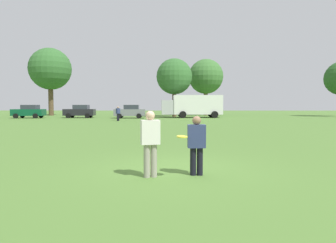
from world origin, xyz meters
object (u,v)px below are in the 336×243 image
(traffic_cone, at_px, (143,132))
(frisbee, at_px, (182,137))
(parked_car_mid_left, at_px, (80,111))
(parked_car_near_left, at_px, (29,111))
(player_defender, at_px, (197,142))
(parked_car_center, at_px, (130,111))
(box_truck, at_px, (193,105))
(bystander_sideline_watcher, at_px, (118,113))
(player_thrower, at_px, (150,140))

(traffic_cone, bearing_deg, frisbee, -79.18)
(traffic_cone, relative_size, parked_car_mid_left, 0.11)
(traffic_cone, relative_size, parked_car_near_left, 0.11)
(frisbee, distance_m, traffic_cone, 10.37)
(player_defender, distance_m, parked_car_center, 33.21)
(player_defender, height_order, frisbee, player_defender)
(box_truck, xyz_separation_m, bystander_sideline_watcher, (-9.10, -8.65, -0.82))
(parked_car_near_left, height_order, box_truck, box_truck)
(parked_car_mid_left, bearing_deg, bystander_sideline_watcher, -49.39)
(frisbee, relative_size, bystander_sideline_watcher, 0.17)
(frisbee, relative_size, parked_car_near_left, 0.06)
(traffic_cone, bearing_deg, parked_car_center, 100.01)
(parked_car_mid_left, height_order, parked_car_center, same)
(player_thrower, relative_size, player_defender, 1.09)
(player_thrower, xyz_separation_m, box_truck, (3.55, 34.46, 0.81))
(box_truck, bearing_deg, player_thrower, -95.87)
(traffic_cone, bearing_deg, player_defender, -76.56)
(traffic_cone, bearing_deg, box_truck, 79.15)
(player_defender, xyz_separation_m, frisbee, (-0.39, -0.41, 0.19))
(parked_car_near_left, relative_size, parked_car_mid_left, 1.00)
(frisbee, height_order, parked_car_near_left, parked_car_near_left)
(box_truck, bearing_deg, bystander_sideline_watcher, -136.45)
(bystander_sideline_watcher, bearing_deg, parked_car_near_left, 152.55)
(player_defender, height_order, bystander_sideline_watcher, bystander_sideline_watcher)
(box_truck, relative_size, bystander_sideline_watcher, 5.23)
(parked_car_near_left, bearing_deg, box_truck, 3.98)
(parked_car_mid_left, bearing_deg, player_defender, -67.98)
(traffic_cone, distance_m, parked_car_near_left, 29.16)
(player_defender, relative_size, parked_car_center, 0.36)
(parked_car_near_left, bearing_deg, bystander_sideline_watcher, -27.45)
(traffic_cone, xyz_separation_m, parked_car_mid_left, (-11.25, 23.83, 0.69))
(player_defender, xyz_separation_m, traffic_cone, (-2.33, 9.74, -0.63))
(parked_car_mid_left, height_order, box_truck, box_truck)
(player_thrower, bearing_deg, parked_car_center, 98.97)
(player_defender, bearing_deg, parked_car_center, 101.04)
(player_defender, relative_size, frisbee, 5.64)
(frisbee, relative_size, box_truck, 0.03)
(parked_car_near_left, distance_m, parked_car_mid_left, 6.82)
(traffic_cone, bearing_deg, parked_car_mid_left, 115.27)
(bystander_sideline_watcher, bearing_deg, box_truck, 43.55)
(player_thrower, height_order, parked_car_mid_left, parked_car_mid_left)
(player_defender, height_order, parked_car_center, parked_car_center)
(parked_car_near_left, xyz_separation_m, parked_car_mid_left, (6.76, 0.91, 0.00))
(parked_car_mid_left, bearing_deg, traffic_cone, -64.73)
(traffic_cone, distance_m, parked_car_center, 23.22)
(player_thrower, height_order, parked_car_center, parked_car_center)
(player_defender, bearing_deg, parked_car_near_left, 121.92)
(player_thrower, distance_m, player_defender, 1.20)
(box_truck, bearing_deg, parked_car_mid_left, -177.61)
(frisbee, height_order, parked_car_mid_left, parked_car_mid_left)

